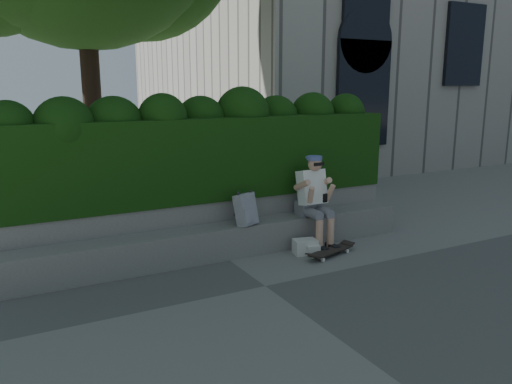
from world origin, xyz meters
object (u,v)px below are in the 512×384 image
skateboard (331,251)px  backpack_plaid (246,209)px  person (314,197)px  backpack_ground (305,247)px

skateboard → backpack_plaid: (-1.06, 0.61, 0.61)m
person → skateboard: person is taller
backpack_plaid → skateboard: bearing=-54.3°
person → backpack_ground: size_ratio=4.16×
person → backpack_ground: (-0.33, -0.29, -0.64)m
person → backpack_plaid: person is taller
person → backpack_ground: person is taller
backpack_plaid → backpack_ground: size_ratio=1.36×
person → backpack_ground: 0.78m
person → backpack_plaid: bearing=175.8°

